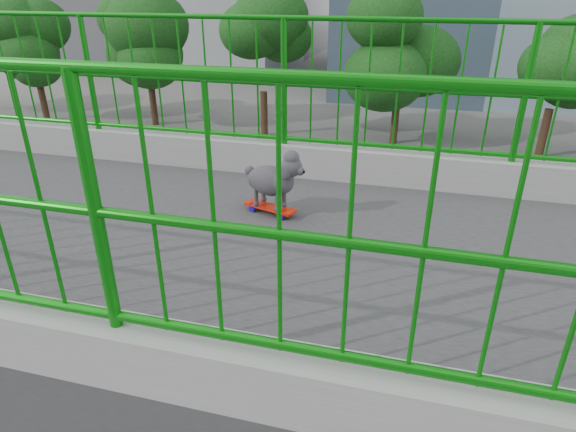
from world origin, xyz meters
The scene contains 8 objects.
road centered at (-13.00, 0.00, 0.01)m, with size 18.00×90.00×0.02m, color black.
street_trees centered at (-26.03, 1.06, 4.72)m, with size 5.30×60.40×7.26m.
skateboard centered at (-0.49, 4.13, 7.04)m, with size 0.25×0.45×0.06m.
poodle centered at (-0.48, 4.16, 7.30)m, with size 0.32×0.52×0.45m.
car_1 centered at (-9.20, 7.21, 0.67)m, with size 1.41×4.05×1.33m, color gray.
car_2 centered at (-12.40, -4.93, 0.70)m, with size 2.31×5.01×1.39m, color silver.
car_3 centered at (-15.60, 2.09, 0.67)m, with size 1.88×4.61×1.34m, color red.
car_4 centered at (-18.80, -14.40, 0.80)m, with size 1.88×4.68×1.59m, color silver.
Camera 1 is at (2.87, 5.17, 8.65)m, focal length 30.30 mm.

